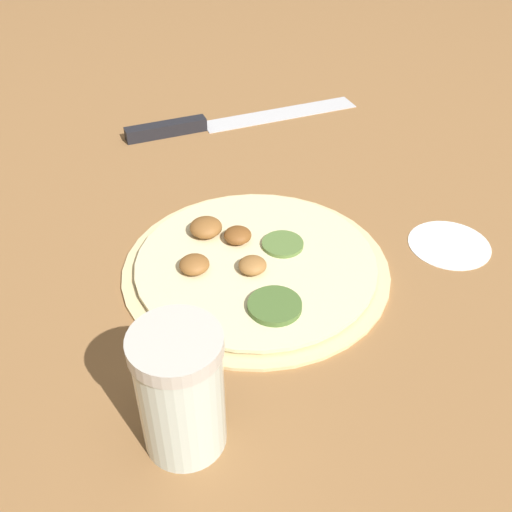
{
  "coord_description": "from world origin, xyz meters",
  "views": [
    {
      "loc": [
        -0.11,
        -0.46,
        0.4
      ],
      "look_at": [
        0.0,
        0.0,
        0.02
      ],
      "focal_mm": 42.0,
      "sensor_mm": 36.0,
      "label": 1
    }
  ],
  "objects": [
    {
      "name": "ground_plane",
      "position": [
        0.0,
        0.0,
        0.0
      ],
      "size": [
        3.0,
        3.0,
        0.0
      ],
      "primitive_type": "plane",
      "color": "olive"
    },
    {
      "name": "pizza",
      "position": [
        -0.0,
        0.0,
        0.01
      ],
      "size": [
        0.27,
        0.27,
        0.03
      ],
      "color": "beige",
      "rests_on": "ground_plane"
    },
    {
      "name": "knife",
      "position": [
        0.01,
        0.33,
        0.01
      ],
      "size": [
        0.35,
        0.08,
        0.02
      ],
      "rotation": [
        0.0,
        0.0,
        0.14
      ],
      "color": "silver",
      "rests_on": "ground_plane"
    },
    {
      "name": "spice_jar",
      "position": [
        -0.1,
        -0.18,
        0.06
      ],
      "size": [
        0.07,
        0.07,
        0.11
      ],
      "color": "silver",
      "rests_on": "ground_plane"
    },
    {
      "name": "flour_patch",
      "position": [
        0.21,
        -0.01,
        0.0
      ],
      "size": [
        0.09,
        0.09,
        0.0
      ],
      "color": "white",
      "rests_on": "ground_plane"
    }
  ]
}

